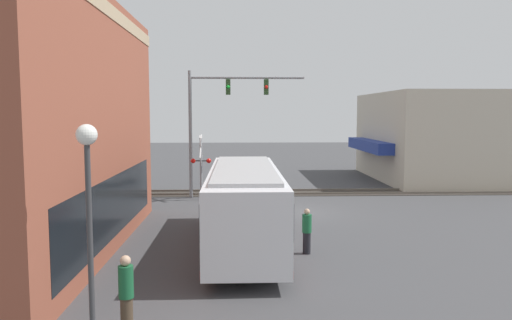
{
  "coord_description": "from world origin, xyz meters",
  "views": [
    {
      "loc": [
        -25.12,
        3.04,
        5.05
      ],
      "look_at": [
        3.76,
        1.98,
        2.32
      ],
      "focal_mm": 35.0,
      "sensor_mm": 36.0,
      "label": 1
    }
  ],
  "objects_px": {
    "city_bus": "(244,203)",
    "crossing_signal": "(201,161)",
    "streetlamp": "(89,217)",
    "parked_car_white": "(241,174)",
    "pedestrian_by_lamp": "(126,294)",
    "pedestrian_near_bus": "(307,231)"
  },
  "relations": [
    {
      "from": "city_bus",
      "to": "crossing_signal",
      "type": "height_order",
      "value": "crossing_signal"
    },
    {
      "from": "parked_car_white",
      "to": "pedestrian_near_bus",
      "type": "distance_m",
      "value": 18.72
    },
    {
      "from": "crossing_signal",
      "to": "streetlamp",
      "type": "height_order",
      "value": "streetlamp"
    },
    {
      "from": "pedestrian_near_bus",
      "to": "pedestrian_by_lamp",
      "type": "distance_m",
      "value": 8.15
    },
    {
      "from": "pedestrian_by_lamp",
      "to": "crossing_signal",
      "type": "bearing_deg",
      "value": -1.31
    },
    {
      "from": "crossing_signal",
      "to": "pedestrian_near_bus",
      "type": "height_order",
      "value": "crossing_signal"
    },
    {
      "from": "crossing_signal",
      "to": "pedestrian_by_lamp",
      "type": "bearing_deg",
      "value": 178.69
    },
    {
      "from": "pedestrian_by_lamp",
      "to": "pedestrian_near_bus",
      "type": "bearing_deg",
      "value": -37.87
    },
    {
      "from": "city_bus",
      "to": "pedestrian_near_bus",
      "type": "bearing_deg",
      "value": -113.64
    },
    {
      "from": "city_bus",
      "to": "parked_car_white",
      "type": "distance_m",
      "value": 17.64
    },
    {
      "from": "city_bus",
      "to": "pedestrian_by_lamp",
      "type": "height_order",
      "value": "city_bus"
    },
    {
      "from": "parked_car_white",
      "to": "pedestrian_by_lamp",
      "type": "xyz_separation_m",
      "value": [
        -25.02,
        2.78,
        0.32
      ]
    },
    {
      "from": "crossing_signal",
      "to": "pedestrian_near_bus",
      "type": "bearing_deg",
      "value": -157.81
    },
    {
      "from": "parked_car_white",
      "to": "pedestrian_by_lamp",
      "type": "height_order",
      "value": "pedestrian_by_lamp"
    },
    {
      "from": "crossing_signal",
      "to": "parked_car_white",
      "type": "bearing_deg",
      "value": -17.95
    },
    {
      "from": "city_bus",
      "to": "parked_car_white",
      "type": "bearing_deg",
      "value": -0.0
    },
    {
      "from": "city_bus",
      "to": "crossing_signal",
      "type": "distance_m",
      "value": 10.58
    },
    {
      "from": "crossing_signal",
      "to": "pedestrian_by_lamp",
      "type": "distance_m",
      "value": 17.76
    },
    {
      "from": "city_bus",
      "to": "pedestrian_by_lamp",
      "type": "xyz_separation_m",
      "value": [
        -7.41,
        2.78,
        -0.72
      ]
    },
    {
      "from": "pedestrian_by_lamp",
      "to": "streetlamp",
      "type": "bearing_deg",
      "value": 140.41
    },
    {
      "from": "city_bus",
      "to": "crossing_signal",
      "type": "relative_size",
      "value": 2.75
    },
    {
      "from": "city_bus",
      "to": "pedestrian_by_lamp",
      "type": "distance_m",
      "value": 7.95
    }
  ]
}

